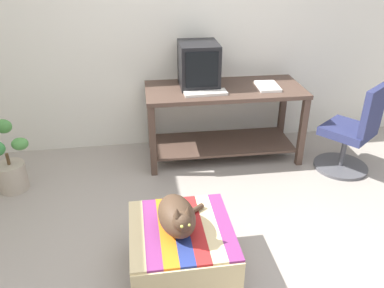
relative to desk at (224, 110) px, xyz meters
The scene contains 10 objects.
ground_plane 1.74m from the desk, 106.41° to the right, with size 14.00×14.00×0.00m, color #9E9389.
back_wall 1.02m from the desk, 136.31° to the left, with size 8.00×0.10×2.60m, color silver.
desk is the anchor object (origin of this frame).
tv_monitor 0.51m from the desk, 157.47° to the left, with size 0.38×0.43×0.42m.
keyboard 0.36m from the desk, 146.31° to the right, with size 0.40×0.15×0.02m, color beige.
book 0.49m from the desk, ahead, with size 0.20×0.30×0.03m, color white.
ottoman_with_blanket 1.73m from the desk, 111.77° to the right, with size 0.66×0.69×0.38m.
cat 1.72m from the desk, 112.33° to the right, with size 0.35×0.41×0.27m.
potted_plant 2.06m from the desk, behind, with size 0.41×0.35×0.64m.
office_chair 1.25m from the desk, 22.61° to the right, with size 0.59×0.59×0.89m.
Camera 1 is at (-0.39, -1.93, 2.01)m, focal length 36.52 mm.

